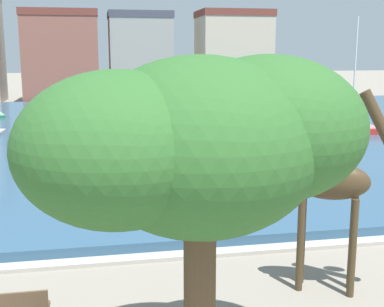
# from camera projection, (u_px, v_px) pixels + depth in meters

# --- Properties ---
(harbor_water) EXTENTS (87.55, 45.73, 0.41)m
(harbor_water) POSITION_uv_depth(u_px,v_px,m) (114.00, 132.00, 36.93)
(harbor_water) COLOR #2D5170
(harbor_water) RESTS_ON ground
(quay_edge_coping) EXTENTS (87.55, 0.50, 0.12)m
(quay_edge_coping) POSITION_uv_depth(u_px,v_px,m) (150.00, 258.00, 14.69)
(quay_edge_coping) COLOR #ADA89E
(quay_edge_coping) RESTS_ON ground
(giraffe_statue) EXTENTS (2.85, 1.80, 5.29)m
(giraffe_statue) POSITION_uv_depth(u_px,v_px,m) (336.00, 185.00, 12.33)
(giraffe_statue) COLOR #42331E
(giraffe_statue) RESTS_ON ground
(sailboat_red) EXTENTS (1.75, 5.85, 8.28)m
(sailboat_red) POSITION_uv_depth(u_px,v_px,m) (350.00, 128.00, 37.16)
(sailboat_red) COLOR red
(sailboat_red) RESTS_ON ground
(shade_tree) EXTENTS (5.54, 3.75, 5.81)m
(shade_tree) POSITION_uv_depth(u_px,v_px,m) (201.00, 143.00, 7.95)
(shade_tree) COLOR brown
(shade_tree) RESTS_ON ground
(townhouse_end_terrace) EXTENTS (8.68, 6.66, 10.65)m
(townhouse_end_terrace) POSITION_uv_depth(u_px,v_px,m) (61.00, 56.00, 60.52)
(townhouse_end_terrace) COLOR #8E5142
(townhouse_end_terrace) RESTS_ON ground
(townhouse_narrow_midrow) EXTENTS (7.60, 6.31, 10.61)m
(townhouse_narrow_midrow) POSITION_uv_depth(u_px,v_px,m) (140.00, 56.00, 63.07)
(townhouse_narrow_midrow) COLOR gray
(townhouse_narrow_midrow) RESTS_ON ground
(townhouse_wide_warehouse) EXTENTS (8.62, 6.82, 10.80)m
(townhouse_wide_warehouse) POSITION_uv_depth(u_px,v_px,m) (233.00, 56.00, 63.30)
(townhouse_wide_warehouse) COLOR #C6B293
(townhouse_wide_warehouse) RESTS_ON ground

